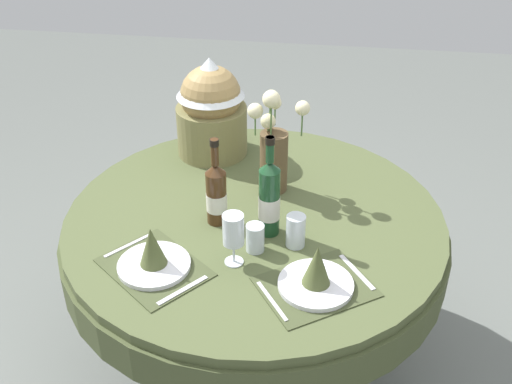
# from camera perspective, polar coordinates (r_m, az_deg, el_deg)

# --- Properties ---
(ground) EXTENTS (8.00, 8.00, 0.00)m
(ground) POSITION_cam_1_polar(r_m,az_deg,el_deg) (2.79, -0.11, -14.86)
(ground) COLOR slate
(dining_table) EXTENTS (1.43, 1.43, 0.75)m
(dining_table) POSITION_cam_1_polar(r_m,az_deg,el_deg) (2.36, -0.12, -4.54)
(dining_table) COLOR #4C5633
(dining_table) RESTS_ON ground
(place_setting_left) EXTENTS (0.43, 0.42, 0.16)m
(place_setting_left) POSITION_cam_1_polar(r_m,az_deg,el_deg) (2.05, -9.42, -5.88)
(place_setting_left) COLOR #41492B
(place_setting_left) RESTS_ON dining_table
(place_setting_right) EXTENTS (0.43, 0.41, 0.16)m
(place_setting_right) POSITION_cam_1_polar(r_m,az_deg,el_deg) (1.96, 5.56, -7.67)
(place_setting_right) COLOR #41492B
(place_setting_right) RESTS_ON dining_table
(flower_vase) EXTENTS (0.23, 0.15, 0.42)m
(flower_vase) POSITION_cam_1_polar(r_m,az_deg,el_deg) (2.35, 1.61, 4.31)
(flower_vase) COLOR brown
(flower_vase) RESTS_ON dining_table
(wine_bottle_left) EXTENTS (0.08, 0.08, 0.38)m
(wine_bottle_left) POSITION_cam_1_polar(r_m,az_deg,el_deg) (2.13, 1.23, -0.55)
(wine_bottle_left) COLOR #194223
(wine_bottle_left) RESTS_ON dining_table
(wine_bottle_centre) EXTENTS (0.07, 0.07, 0.34)m
(wine_bottle_centre) POSITION_cam_1_polar(r_m,az_deg,el_deg) (2.20, -3.66, -0.10)
(wine_bottle_centre) COLOR #422814
(wine_bottle_centre) RESTS_ON dining_table
(wine_glass_left) EXTENTS (0.07, 0.07, 0.19)m
(wine_glass_left) POSITION_cam_1_polar(r_m,az_deg,el_deg) (2.00, -2.10, -3.57)
(wine_glass_left) COLOR silver
(wine_glass_left) RESTS_ON dining_table
(tumbler_near_right) EXTENTS (0.06, 0.06, 0.10)m
(tumbler_near_right) POSITION_cam_1_polar(r_m,az_deg,el_deg) (2.10, -0.08, -4.23)
(tumbler_near_right) COLOR silver
(tumbler_near_right) RESTS_ON dining_table
(tumbler_mid) EXTENTS (0.07, 0.07, 0.12)m
(tumbler_mid) POSITION_cam_1_polar(r_m,az_deg,el_deg) (2.12, 3.66, -3.58)
(tumbler_mid) COLOR silver
(tumbler_mid) RESTS_ON dining_table
(gift_tub_back_left) EXTENTS (0.30, 0.30, 0.43)m
(gift_tub_back_left) POSITION_cam_1_polar(r_m,az_deg,el_deg) (2.61, -4.15, 8.03)
(gift_tub_back_left) COLOR olive
(gift_tub_back_left) RESTS_ON dining_table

